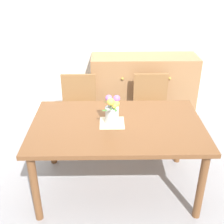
% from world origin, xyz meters
% --- Properties ---
extents(ground_plane, '(12.00, 12.00, 0.00)m').
position_xyz_m(ground_plane, '(0.00, 0.00, 0.00)').
color(ground_plane, '#939399').
extents(back_wall, '(7.00, 0.10, 2.80)m').
position_xyz_m(back_wall, '(0.00, 1.60, 1.40)').
color(back_wall, silver).
rests_on(back_wall, ground_plane).
extents(dining_table, '(1.61, 0.99, 0.76)m').
position_xyz_m(dining_table, '(0.00, 0.00, 0.67)').
color(dining_table, brown).
rests_on(dining_table, ground_plane).
extents(chair_left, '(0.42, 0.42, 0.90)m').
position_xyz_m(chair_left, '(-0.44, 0.84, 0.52)').
color(chair_left, olive).
rests_on(chair_left, ground_plane).
extents(chair_right, '(0.42, 0.42, 0.90)m').
position_xyz_m(chair_right, '(0.44, 0.84, 0.52)').
color(chair_right, olive).
rests_on(chair_right, ground_plane).
extents(dresser, '(1.40, 0.47, 1.00)m').
position_xyz_m(dresser, '(0.40, 1.33, 0.50)').
color(dresser, '#9E7047').
rests_on(dresser, ground_plane).
extents(placemat, '(0.23, 0.23, 0.01)m').
position_xyz_m(placemat, '(-0.05, 0.01, 0.76)').
color(placemat, beige).
rests_on(placemat, dining_table).
extents(flower_vase, '(0.17, 0.21, 0.28)m').
position_xyz_m(flower_vase, '(-0.05, 0.01, 0.89)').
color(flower_vase, silver).
rests_on(flower_vase, placemat).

